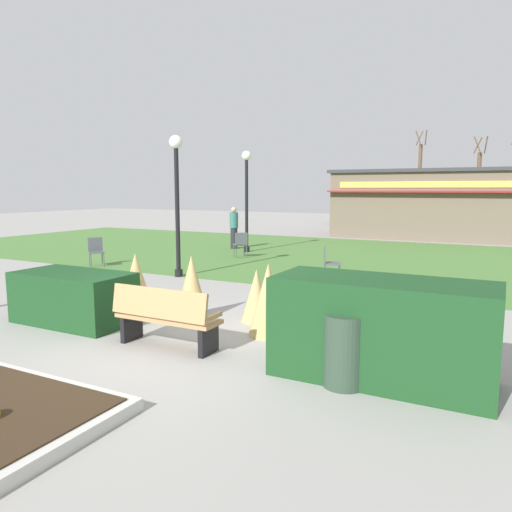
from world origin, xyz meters
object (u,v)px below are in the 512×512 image
park_bench (165,317)px  lamppost_mid (177,188)px  tree_center_bg (419,180)px  lamppost_far (247,188)px  cafe_chair_center (241,243)px  cafe_chair_west (329,261)px  trash_bin (345,350)px  cafe_chair_east (96,249)px  person_strolling (234,228)px  parked_car_west_slot (363,215)px  food_kiosk (443,204)px  tree_left_bg (478,186)px

park_bench → lamppost_mid: (-3.47, 5.03, 1.94)m
lamppost_mid → tree_center_bg: bearing=86.8°
tree_center_bg → lamppost_far: bearing=-96.0°
cafe_chair_center → cafe_chair_west: bearing=-32.6°
lamppost_mid → trash_bin: 8.39m
cafe_chair_east → cafe_chair_center: same height
lamppost_far → trash_bin: 13.02m
cafe_chair_center → cafe_chair_east: bearing=-129.8°
cafe_chair_center → person_strolling: (-1.49, 2.11, 0.33)m
cafe_chair_center → parked_car_west_slot: (-0.39, 17.75, 0.12)m
lamppost_mid → cafe_chair_west: size_ratio=4.29×
lamppost_mid → tree_center_bg: (1.65, 29.44, 0.67)m
food_kiosk → cafe_chair_center: (-5.40, -10.81, -1.15)m
cafe_chair_east → tree_center_bg: bearing=80.2°
park_bench → lamppost_mid: bearing=124.6°
cafe_chair_west → cafe_chair_east: 7.34m
park_bench → person_strolling: person_strolling is taller
trash_bin → cafe_chair_east: bearing=150.6°
food_kiosk → tree_center_bg: bearing=103.3°
cafe_chair_center → tree_left_bg: 23.00m
lamppost_far → cafe_chair_west: 6.57m
trash_bin → cafe_chair_center: (-6.60, 9.20, 0.08)m
tree_center_bg → cafe_chair_center: bearing=-94.4°
cafe_chair_east → cafe_chair_center: bearing=50.2°
trash_bin → cafe_chair_center: trash_bin is taller
trash_bin → cafe_chair_west: bearing=110.5°
park_bench → parked_car_west_slot: (-4.16, 26.81, 0.16)m
trash_bin → parked_car_west_slot: bearing=104.5°
park_bench → tree_left_bg: tree_left_bg is taller
lamppost_far → tree_left_bg: (6.93, 20.51, 0.18)m
lamppost_far → cafe_chair_west: (4.72, -4.15, -1.90)m
parked_car_west_slot → tree_left_bg: (6.75, 4.25, 1.96)m
lamppost_far → person_strolling: 1.91m
park_bench → cafe_chair_west: 6.42m
lamppost_far → tree_center_bg: bearing=84.0°
person_strolling → cafe_chair_center: bearing=34.3°
lamppost_far → person_strolling: size_ratio=2.26×
cafe_chair_east → person_strolling: bearing=74.5°
lamppost_far → cafe_chair_center: 2.48m
trash_bin → cafe_chair_east: size_ratio=1.02×
lamppost_mid → cafe_chair_east: size_ratio=4.29×
parked_car_west_slot → person_strolling: bearing=-94.0°
cafe_chair_west → tree_center_bg: bearing=94.5°
park_bench → lamppost_far: lamppost_far is taller
trash_bin → cafe_chair_west: (-2.44, 6.55, 0.08)m
trash_bin → parked_car_west_slot: (-6.99, 26.95, 0.19)m
lamppost_mid → lamppost_far: (-0.86, 5.52, 0.00)m
lamppost_mid → trash_bin: size_ratio=4.22×
trash_bin → lamppost_mid: bearing=140.7°
food_kiosk → tree_center_bg: tree_center_bg is taller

